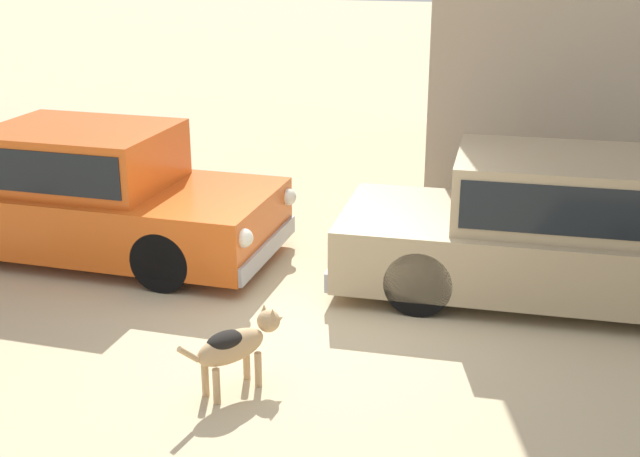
# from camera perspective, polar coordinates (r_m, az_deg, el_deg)

# --- Properties ---
(ground_plane) EXTENTS (80.00, 80.00, 0.00)m
(ground_plane) POSITION_cam_1_polar(r_m,az_deg,el_deg) (8.00, -0.55, -6.53)
(ground_plane) COLOR tan
(parked_sedan_nearest) EXTENTS (4.55, 1.97, 1.48)m
(parked_sedan_nearest) POSITION_cam_1_polar(r_m,az_deg,el_deg) (9.90, -15.71, 2.44)
(parked_sedan_nearest) COLOR #D15619
(parked_sedan_nearest) RESTS_ON ground_plane
(parked_sedan_second) EXTENTS (4.59, 1.80, 1.47)m
(parked_sedan_second) POSITION_cam_1_polar(r_m,az_deg,el_deg) (8.70, 16.10, 0.01)
(parked_sedan_second) COLOR tan
(parked_sedan_second) RESTS_ON ground_plane
(stray_dog_spotted) EXTENTS (0.66, 0.88, 0.64)m
(stray_dog_spotted) POSITION_cam_1_polar(r_m,az_deg,el_deg) (6.78, -5.80, -7.88)
(stray_dog_spotted) COLOR tan
(stray_dog_spotted) RESTS_ON ground_plane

